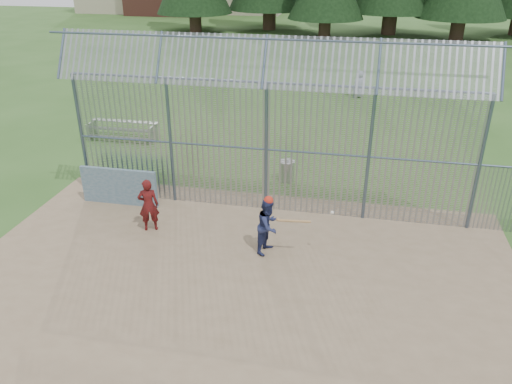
% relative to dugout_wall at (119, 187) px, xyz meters
% --- Properties ---
extents(ground, '(120.00, 120.00, 0.00)m').
position_rel_dugout_wall_xyz_m(ground, '(4.60, -2.90, -0.62)').
color(ground, '#2D511E').
rests_on(ground, ground).
extents(dirt_infield, '(14.00, 10.00, 0.02)m').
position_rel_dugout_wall_xyz_m(dirt_infield, '(4.60, -3.40, -0.61)').
color(dirt_infield, '#756047').
rests_on(dirt_infield, ground).
extents(dugout_wall, '(2.50, 0.12, 1.20)m').
position_rel_dugout_wall_xyz_m(dugout_wall, '(0.00, 0.00, 0.00)').
color(dugout_wall, '#38566B').
rests_on(dugout_wall, dirt_infield).
extents(batter, '(0.78, 0.89, 1.53)m').
position_rel_dugout_wall_xyz_m(batter, '(5.12, -1.81, 0.17)').
color(batter, '#222850').
rests_on(batter, dirt_infield).
extents(onlooker, '(0.67, 0.56, 1.58)m').
position_rel_dugout_wall_xyz_m(onlooker, '(1.57, -1.36, 0.19)').
color(onlooker, maroon).
rests_on(onlooker, dirt_infield).
extents(bg_kid_standing, '(0.85, 0.81, 1.47)m').
position_rel_dugout_wall_xyz_m(bg_kid_standing, '(7.18, 14.80, 0.11)').
color(bg_kid_standing, gray).
rests_on(bg_kid_standing, ground).
extents(bg_kid_seated, '(0.51, 0.39, 0.81)m').
position_rel_dugout_wall_xyz_m(bg_kid_seated, '(7.01, 14.40, -0.21)').
color(bg_kid_seated, slate).
rests_on(bg_kid_seated, ground).
extents(batting_gear, '(1.80, 0.35, 0.61)m').
position_rel_dugout_wall_xyz_m(batting_gear, '(5.32, -1.84, 0.81)').
color(batting_gear, red).
rests_on(batting_gear, ground).
extents(trash_can, '(0.56, 0.56, 0.82)m').
position_rel_dugout_wall_xyz_m(trash_can, '(4.94, 2.87, -0.24)').
color(trash_can, '#95989D').
rests_on(trash_can, ground).
extents(bleacher, '(3.00, 0.95, 0.72)m').
position_rel_dugout_wall_xyz_m(bleacher, '(-2.60, 5.68, -0.21)').
color(bleacher, slate).
rests_on(bleacher, ground).
extents(backstop_fence, '(20.09, 0.81, 5.30)m').
position_rel_dugout_wall_xyz_m(backstop_fence, '(6.41, 0.53, 1.74)').
color(backstop_fence, '#47566B').
rests_on(backstop_fence, ground).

